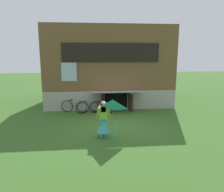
% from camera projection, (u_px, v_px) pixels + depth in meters
% --- Properties ---
extents(ground_plane, '(60.00, 60.00, 0.00)m').
position_uv_depth(ground_plane, '(117.00, 126.00, 10.49)').
color(ground_plane, '#386023').
extents(log_house, '(8.25, 5.95, 5.20)m').
position_uv_depth(log_house, '(108.00, 66.00, 15.27)').
color(log_house, '#9E998E').
rests_on(log_house, ground_plane).
extents(person, '(0.61, 0.52, 1.56)m').
position_uv_depth(person, '(103.00, 122.00, 8.96)').
color(person, teal).
rests_on(person, ground_plane).
extents(kite, '(1.02, 1.05, 1.62)m').
position_uv_depth(kite, '(113.00, 111.00, 8.30)').
color(kite, '#2DB2CC').
rests_on(kite, ground_plane).
extents(bicycle_red, '(1.54, 0.16, 0.70)m').
position_uv_depth(bicycle_red, '(102.00, 107.00, 12.65)').
color(bicycle_red, black).
rests_on(bicycle_red, ground_plane).
extents(bicycle_silver, '(1.54, 0.55, 0.73)m').
position_uv_depth(bicycle_silver, '(89.00, 107.00, 12.68)').
color(bicycle_silver, black).
rests_on(bicycle_silver, ground_plane).
extents(bicycle_green, '(1.65, 0.53, 0.78)m').
position_uv_depth(bicycle_green, '(75.00, 106.00, 12.74)').
color(bicycle_green, black).
rests_on(bicycle_green, ground_plane).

